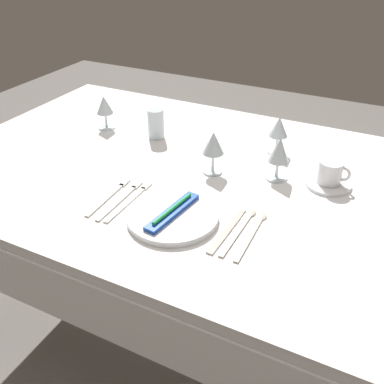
# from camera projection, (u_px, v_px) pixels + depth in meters

# --- Properties ---
(ground_plane) EXTENTS (6.00, 6.00, 0.00)m
(ground_plane) POSITION_uv_depth(u_px,v_px,m) (200.00, 325.00, 1.80)
(ground_plane) COLOR slate
(dining_table) EXTENTS (1.80, 1.11, 0.74)m
(dining_table) POSITION_uv_depth(u_px,v_px,m) (202.00, 193.00, 1.45)
(dining_table) COLOR white
(dining_table) RESTS_ON ground
(dinner_plate) EXTENTS (0.25, 0.25, 0.02)m
(dinner_plate) POSITION_uv_depth(u_px,v_px,m) (173.00, 216.00, 1.18)
(dinner_plate) COLOR white
(dinner_plate) RESTS_ON dining_table
(toothbrush_package) EXTENTS (0.06, 0.21, 0.02)m
(toothbrush_package) POSITION_uv_depth(u_px,v_px,m) (173.00, 211.00, 1.17)
(toothbrush_package) COLOR blue
(toothbrush_package) RESTS_ON dinner_plate
(fork_outer) EXTENTS (0.02, 0.23, 0.00)m
(fork_outer) POSITION_uv_depth(u_px,v_px,m) (131.00, 200.00, 1.26)
(fork_outer) COLOR beige
(fork_outer) RESTS_ON dining_table
(fork_inner) EXTENTS (0.02, 0.23, 0.00)m
(fork_inner) POSITION_uv_depth(u_px,v_px,m) (122.00, 198.00, 1.27)
(fork_inner) COLOR beige
(fork_inner) RESTS_ON dining_table
(fork_salad) EXTENTS (0.03, 0.22, 0.00)m
(fork_salad) POSITION_uv_depth(u_px,v_px,m) (110.00, 195.00, 1.28)
(fork_salad) COLOR beige
(fork_salad) RESTS_ON dining_table
(dinner_knife) EXTENTS (0.02, 0.22, 0.00)m
(dinner_knife) POSITION_uv_depth(u_px,v_px,m) (227.00, 231.00, 1.13)
(dinner_knife) COLOR beige
(dinner_knife) RESTS_ON dining_table
(spoon_soup) EXTENTS (0.03, 0.23, 0.01)m
(spoon_soup) POSITION_uv_depth(u_px,v_px,m) (242.00, 226.00, 1.16)
(spoon_soup) COLOR beige
(spoon_soup) RESTS_ON dining_table
(spoon_dessert) EXTENTS (0.03, 0.23, 0.01)m
(spoon_dessert) POSITION_uv_depth(u_px,v_px,m) (254.00, 230.00, 1.14)
(spoon_dessert) COLOR beige
(spoon_dessert) RESTS_ON dining_table
(saucer_left) EXTENTS (0.14, 0.14, 0.01)m
(saucer_left) POSITION_uv_depth(u_px,v_px,m) (328.00, 184.00, 1.33)
(saucer_left) COLOR white
(saucer_left) RESTS_ON dining_table
(coffee_cup_left) EXTENTS (0.10, 0.07, 0.07)m
(coffee_cup_left) POSITION_uv_depth(u_px,v_px,m) (331.00, 172.00, 1.31)
(coffee_cup_left) COLOR white
(coffee_cup_left) RESTS_ON saucer_left
(wine_glass_centre) EXTENTS (0.07, 0.07, 0.14)m
(wine_glass_centre) POSITION_uv_depth(u_px,v_px,m) (213.00, 145.00, 1.35)
(wine_glass_centre) COLOR silver
(wine_glass_centre) RESTS_ON dining_table
(wine_glass_left) EXTENTS (0.07, 0.07, 0.13)m
(wine_glass_left) POSITION_uv_depth(u_px,v_px,m) (105.00, 107.00, 1.66)
(wine_glass_left) COLOR silver
(wine_glass_left) RESTS_ON dining_table
(wine_glass_right) EXTENTS (0.07, 0.07, 0.14)m
(wine_glass_right) POSITION_uv_depth(u_px,v_px,m) (279.00, 152.00, 1.32)
(wine_glass_right) COLOR silver
(wine_glass_right) RESTS_ON dining_table
(wine_glass_far) EXTENTS (0.07, 0.07, 0.13)m
(wine_glass_far) POSITION_uv_depth(u_px,v_px,m) (279.00, 129.00, 1.48)
(wine_glass_far) COLOR silver
(wine_glass_far) RESTS_ON dining_table
(drink_tumbler) EXTENTS (0.06, 0.06, 0.11)m
(drink_tumbler) POSITION_uv_depth(u_px,v_px,m) (156.00, 126.00, 1.60)
(drink_tumbler) COLOR silver
(drink_tumbler) RESTS_ON dining_table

